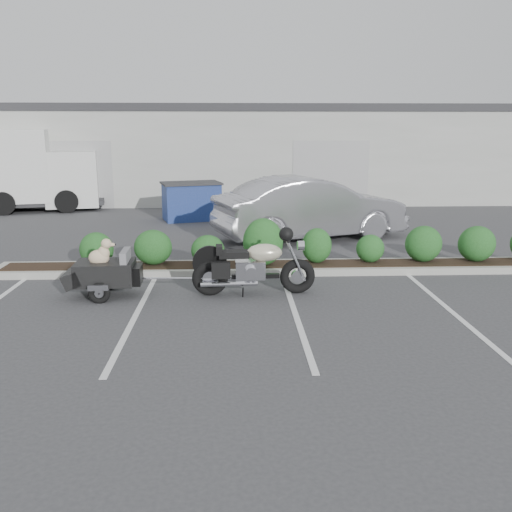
{
  "coord_description": "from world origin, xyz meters",
  "views": [
    {
      "loc": [
        0.16,
        -9.33,
        3.08
      ],
      "look_at": [
        0.58,
        0.49,
        0.75
      ],
      "focal_mm": 38.0,
      "sensor_mm": 36.0,
      "label": 1
    }
  ],
  "objects_px": {
    "pet_trailer": "(104,272)",
    "sedan": "(311,208)",
    "delivery_truck": "(10,172)",
    "dumpster": "(191,201)",
    "motorcycle": "(254,267)"
  },
  "relations": [
    {
      "from": "pet_trailer",
      "to": "delivery_truck",
      "type": "xyz_separation_m",
      "value": [
        -5.94,
        11.0,
        0.98
      ]
    },
    {
      "from": "sedan",
      "to": "delivery_truck",
      "type": "xyz_separation_m",
      "value": [
        -10.52,
        5.89,
        0.57
      ]
    },
    {
      "from": "motorcycle",
      "to": "delivery_truck",
      "type": "distance_m",
      "value": 14.08
    },
    {
      "from": "motorcycle",
      "to": "sedan",
      "type": "bearing_deg",
      "value": 68.19
    },
    {
      "from": "pet_trailer",
      "to": "dumpster",
      "type": "distance_m",
      "value": 8.72
    },
    {
      "from": "sedan",
      "to": "delivery_truck",
      "type": "distance_m",
      "value": 12.06
    },
    {
      "from": "dumpster",
      "to": "pet_trailer",
      "type": "bearing_deg",
      "value": -111.77
    },
    {
      "from": "sedan",
      "to": "dumpster",
      "type": "bearing_deg",
      "value": 25.66
    },
    {
      "from": "pet_trailer",
      "to": "delivery_truck",
      "type": "height_order",
      "value": "delivery_truck"
    },
    {
      "from": "motorcycle",
      "to": "delivery_truck",
      "type": "relative_size",
      "value": 0.34
    },
    {
      "from": "motorcycle",
      "to": "dumpster",
      "type": "relative_size",
      "value": 1.05
    },
    {
      "from": "pet_trailer",
      "to": "delivery_truck",
      "type": "bearing_deg",
      "value": 115.81
    },
    {
      "from": "pet_trailer",
      "to": "sedan",
      "type": "xyz_separation_m",
      "value": [
        4.58,
        5.11,
        0.41
      ]
    },
    {
      "from": "motorcycle",
      "to": "sedan",
      "type": "distance_m",
      "value": 5.45
    },
    {
      "from": "motorcycle",
      "to": "pet_trailer",
      "type": "relative_size",
      "value": 1.25
    }
  ]
}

